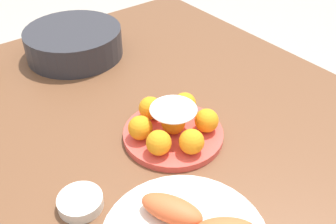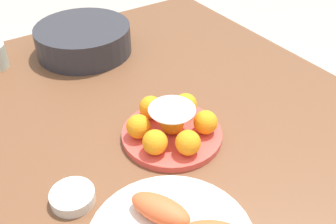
% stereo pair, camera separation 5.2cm
% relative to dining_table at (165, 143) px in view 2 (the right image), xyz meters
% --- Properties ---
extents(dining_table, '(1.23, 1.00, 0.73)m').
position_rel_dining_table_xyz_m(dining_table, '(0.00, 0.00, 0.00)').
color(dining_table, brown).
rests_on(dining_table, ground_plane).
extents(cake_plate, '(0.23, 0.23, 0.09)m').
position_rel_dining_table_xyz_m(cake_plate, '(-0.08, 0.03, 0.13)').
color(cake_plate, '#E04C42').
rests_on(cake_plate, dining_table).
extents(serving_bowl, '(0.29, 0.29, 0.08)m').
position_rel_dining_table_xyz_m(serving_bowl, '(0.40, 0.03, 0.14)').
color(serving_bowl, '#2D2D33').
rests_on(serving_bowl, dining_table).
extents(sauce_bowl, '(0.09, 0.09, 0.02)m').
position_rel_dining_table_xyz_m(sauce_bowl, '(-0.13, 0.29, 0.11)').
color(sauce_bowl, silver).
rests_on(sauce_bowl, dining_table).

